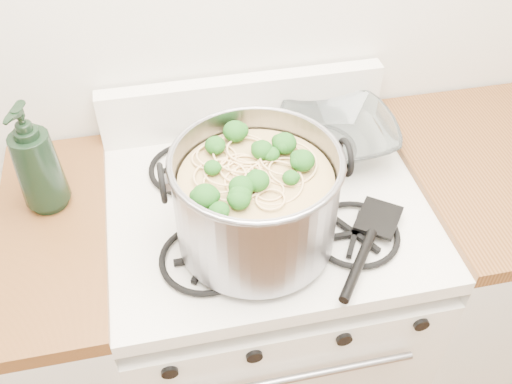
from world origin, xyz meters
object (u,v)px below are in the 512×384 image
Objects in this scene: gas_range at (265,313)px; glass_bowl at (337,140)px; bottle at (35,158)px; spatula at (379,216)px; stock_pot at (256,201)px.

gas_range is 7.80× the size of glass_bowl.
bottle is at bearing -174.85° from glass_bowl.
glass_bowl is at bearing 128.65° from spatula.
bottle is at bearing -159.58° from spatula.
stock_pot is at bearing -3.96° from bottle.
spatula is at bearing -1.41° from stock_pot.
stock_pot is 1.24× the size of spatula.
gas_range is 0.57m from glass_bowl.
spatula is at bearing 4.40° from bottle.
gas_range is 3.33× the size of bottle.
glass_bowl reaches higher than gas_range.
stock_pot is at bearing -135.26° from glass_bowl.
glass_bowl reaches higher than spatula.
gas_range is at bearing -171.62° from spatula.
glass_bowl is 0.43× the size of bottle.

